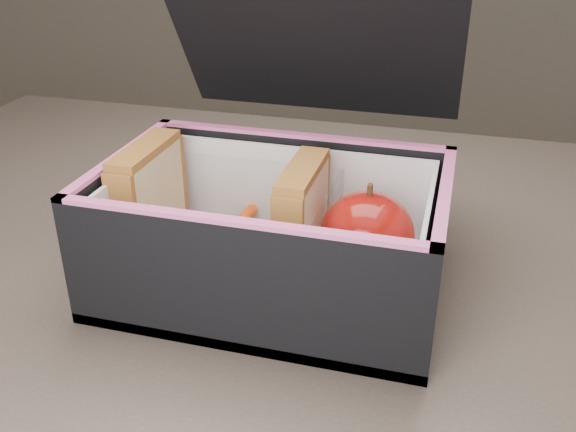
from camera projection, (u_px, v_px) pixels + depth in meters
The scene contains 8 objects.
kitchen_table at pixel (325, 347), 0.62m from camera, with size 1.20×0.80×0.75m.
lunch_bag at pixel (275, 223), 0.53m from camera, with size 0.27×0.28×0.25m.
plastic_tub at pixel (224, 226), 0.54m from camera, with size 0.18×0.13×0.07m, color white, non-canonical shape.
sandwich_left at pixel (150, 200), 0.55m from camera, with size 0.03×0.09×0.10m.
sandwich_right at pixel (302, 221), 0.52m from camera, with size 0.02×0.09×0.10m.
carrot_sticks at pixel (228, 244), 0.55m from camera, with size 0.05×0.15×0.03m.
paper_napkin at pixel (364, 276), 0.53m from camera, with size 0.08×0.08×0.01m, color white.
red_apple at pixel (367, 235), 0.52m from camera, with size 0.08×0.08×0.08m.
Camera 1 is at (0.10, -0.49, 1.05)m, focal length 40.00 mm.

